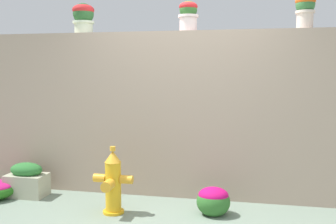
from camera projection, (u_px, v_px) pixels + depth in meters
The scene contains 7 objects.
stone_wall at pixel (187, 115), 5.02m from camera, with size 6.47×0.38×2.07m, color tan.
potted_plant_1 at pixel (83, 16), 5.21m from camera, with size 0.29×0.29×0.41m.
potted_plant_2 at pixel (188, 14), 4.86m from camera, with size 0.25×0.25×0.37m.
potted_plant_3 at pixel (305, 9), 4.62m from camera, with size 0.23×0.23×0.40m.
fire_hydrant at pixel (113, 183), 4.39m from camera, with size 0.45×0.36×0.76m.
flower_bush_left at pixel (213, 200), 4.36m from camera, with size 0.37×0.34×0.32m.
planter_box at pixel (27, 180), 5.01m from camera, with size 0.50×0.31×0.43m.
Camera 1 is at (0.79, -3.69, 1.58)m, focal length 42.31 mm.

